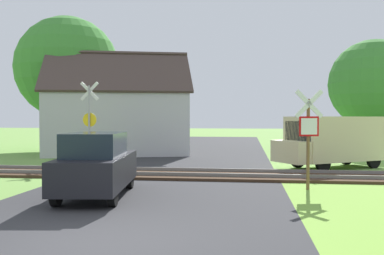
% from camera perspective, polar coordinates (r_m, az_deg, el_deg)
% --- Properties ---
extents(ground_plane, '(160.00, 160.00, 0.00)m').
position_cam_1_polar(ground_plane, '(7.72, -13.62, -15.21)').
color(ground_plane, '#6B9942').
extents(road_asphalt, '(7.63, 80.00, 0.01)m').
position_cam_1_polar(road_asphalt, '(9.55, -9.24, -11.94)').
color(road_asphalt, '#2D2D30').
rests_on(road_asphalt, ground).
extents(rail_track, '(60.00, 2.60, 0.22)m').
position_cam_1_polar(rail_track, '(16.20, -2.22, -6.25)').
color(rail_track, '#422D1E').
rests_on(rail_track, ground).
extents(stop_sign_near, '(0.87, 0.21, 3.05)m').
position_cam_1_polar(stop_sign_near, '(13.38, 15.27, -0.60)').
color(stop_sign_near, brown).
rests_on(stop_sign_near, ground).
extents(crossing_sign_far, '(0.88, 0.13, 3.85)m').
position_cam_1_polar(crossing_sign_far, '(20.08, -13.53, 1.24)').
color(crossing_sign_far, '#9E9EA5').
rests_on(crossing_sign_far, ground).
extents(house, '(9.86, 8.24, 6.27)m').
position_cam_1_polar(house, '(26.67, -9.81, 1.00)').
color(house, '#B7B7BC').
rests_on(house, ground).
extents(tree_left, '(6.85, 6.85, 8.95)m').
position_cam_1_polar(tree_left, '(30.10, -16.27, 7.62)').
color(tree_left, '#513823').
rests_on(tree_left, ground).
extents(tree_far, '(5.93, 5.93, 7.45)m').
position_cam_1_polar(tree_far, '(31.38, 23.03, 5.38)').
color(tree_far, '#513823').
rests_on(tree_far, ground).
extents(mail_truck, '(5.12, 4.22, 2.24)m').
position_cam_1_polar(mail_truck, '(19.49, 18.25, -1.55)').
color(mail_truck, beige).
rests_on(mail_truck, ground).
extents(parked_car, '(2.10, 4.17, 1.78)m').
position_cam_1_polar(parked_car, '(12.14, -12.59, -4.84)').
color(parked_car, black).
rests_on(parked_car, ground).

